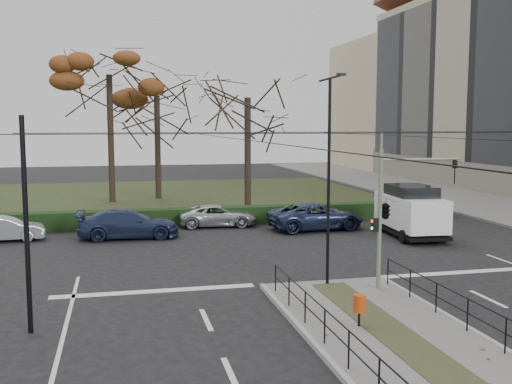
# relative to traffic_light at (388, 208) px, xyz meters

# --- Properties ---
(ground) EXTENTS (140.00, 140.00, 0.00)m
(ground) POSITION_rel_traffic_light_xyz_m (-1.78, -3.59, -2.93)
(ground) COLOR black
(ground) RESTS_ON ground
(median_island) EXTENTS (4.40, 15.00, 0.14)m
(median_island) POSITION_rel_traffic_light_xyz_m (-1.78, -6.09, -2.86)
(median_island) COLOR #63615E
(median_island) RESTS_ON ground
(sidewalk_east) EXTENTS (8.00, 90.00, 0.14)m
(sidewalk_east) POSITION_rel_traffic_light_xyz_m (16.22, 18.41, -2.86)
(sidewalk_east) COLOR #63615E
(sidewalk_east) RESTS_ON ground
(park) EXTENTS (38.00, 26.00, 0.10)m
(park) POSITION_rel_traffic_light_xyz_m (-7.78, 28.41, -2.88)
(park) COLOR #253018
(park) RESTS_ON ground
(hedge) EXTENTS (38.00, 1.00, 1.00)m
(hedge) POSITION_rel_traffic_light_xyz_m (-7.78, 15.01, -2.43)
(hedge) COLOR black
(hedge) RESTS_ON ground
(median_railing) EXTENTS (4.14, 13.24, 0.92)m
(median_railing) POSITION_rel_traffic_light_xyz_m (-1.78, -6.19, -1.95)
(median_railing) COLOR black
(median_railing) RESTS_ON median_island
(catenary) EXTENTS (20.00, 34.00, 6.00)m
(catenary) POSITION_rel_traffic_light_xyz_m (-1.78, -1.97, 0.50)
(catenary) COLOR black
(catenary) RESTS_ON ground
(traffic_light) EXTENTS (3.25, 1.85, 4.79)m
(traffic_light) POSITION_rel_traffic_light_xyz_m (0.00, 0.00, 0.00)
(traffic_light) COLOR slate
(traffic_light) RESTS_ON median_island
(litter_bin) EXTENTS (0.35, 0.35, 0.90)m
(litter_bin) POSITION_rel_traffic_light_xyz_m (-2.45, -3.50, -2.15)
(litter_bin) COLOR black
(litter_bin) RESTS_ON median_island
(streetlamp_median_far) EXTENTS (0.61, 0.13, 7.35)m
(streetlamp_median_far) POSITION_rel_traffic_light_xyz_m (-1.79, 0.90, 0.95)
(streetlamp_median_far) COLOR black
(streetlamp_median_far) RESTS_ON median_island
(parked_car_second) EXTENTS (3.78, 1.52, 1.22)m
(parked_car_second) POSITION_rel_traffic_light_xyz_m (-14.42, 12.45, -2.32)
(parked_car_second) COLOR #ACAFB4
(parked_car_second) RESTS_ON ground
(parked_car_third) EXTENTS (5.11, 2.22, 1.46)m
(parked_car_third) POSITION_rel_traffic_light_xyz_m (-8.48, 11.93, -2.19)
(parked_car_third) COLOR #222D4F
(parked_car_third) RESTS_ON ground
(parked_car_fourth) EXTENTS (4.47, 2.31, 1.21)m
(parked_car_fourth) POSITION_rel_traffic_light_xyz_m (-3.49, 14.41, -2.32)
(parked_car_fourth) COLOR #ACAFB4
(parked_car_fourth) RESTS_ON ground
(white_van) EXTENTS (2.59, 5.21, 2.64)m
(white_van) POSITION_rel_traffic_light_xyz_m (5.64, 9.13, -1.56)
(white_van) COLOR white
(white_van) RESTS_ON ground
(rust_tree) EXTENTS (8.44, 8.44, 12.04)m
(rust_tree) POSITION_rel_traffic_light_xyz_m (-9.39, 25.95, 6.32)
(rust_tree) COLOR black
(rust_tree) RESTS_ON park
(bare_tree_center) EXTENTS (7.73, 7.73, 10.35)m
(bare_tree_center) POSITION_rel_traffic_light_xyz_m (-5.96, 27.39, 4.39)
(bare_tree_center) COLOR black
(bare_tree_center) RESTS_ON park
(bare_tree_near) EXTENTS (7.11, 7.11, 9.82)m
(bare_tree_near) POSITION_rel_traffic_light_xyz_m (-0.47, 20.41, 4.02)
(bare_tree_near) COLOR black
(bare_tree_near) RESTS_ON park
(parked_car_fifth) EXTENTS (5.44, 2.91, 1.45)m
(parked_car_fifth) POSITION_rel_traffic_light_xyz_m (1.59, 12.17, -2.20)
(parked_car_fifth) COLOR #222D4F
(parked_car_fifth) RESTS_ON ground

